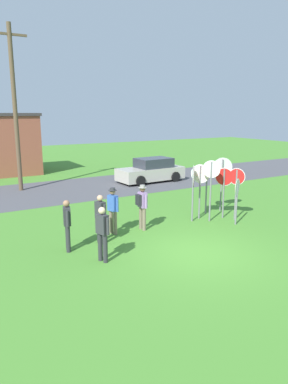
{
  "coord_description": "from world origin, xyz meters",
  "views": [
    {
      "loc": [
        -6.94,
        -8.33,
        4.39
      ],
      "look_at": [
        0.14,
        3.59,
        1.3
      ],
      "focal_mm": 33.58,
      "sensor_mm": 36.0,
      "label": 1
    }
  ],
  "objects_px": {
    "person_in_teal": "(101,216)",
    "stop_sign_tallest": "(211,181)",
    "stop_sign_leaning_right": "(207,179)",
    "person_with_sunhat": "(102,231)",
    "stop_sign_leaning_left": "(193,183)",
    "stop_sign_rear_left": "(237,194)",
    "person_holding_notes": "(142,204)",
    "stop_sign_far_back": "(224,184)",
    "stop_sign_center_cluster": "(236,185)",
    "person_in_blue": "(113,208)",
    "person_on_left": "(67,223)",
    "utility_pole": "(15,107)",
    "stop_sign_low_front": "(222,174)",
    "parked_car_on_street": "(151,171)",
    "stop_sign_rear_right": "(200,182)"
  },
  "relations": [
    {
      "from": "utility_pole",
      "to": "stop_sign_far_back",
      "type": "relative_size",
      "value": 4.17
    },
    {
      "from": "stop_sign_low_front",
      "to": "person_with_sunhat",
      "type": "distance_m",
      "value": 7.38
    },
    {
      "from": "stop_sign_leaning_right",
      "to": "stop_sign_rear_right",
      "type": "bearing_deg",
      "value": -149.01
    },
    {
      "from": "stop_sign_rear_left",
      "to": "person_holding_notes",
      "type": "distance_m",
      "value": 3.79
    },
    {
      "from": "person_in_blue",
      "to": "stop_sign_center_cluster",
      "type": "bearing_deg",
      "value": -10.82
    },
    {
      "from": "person_on_left",
      "to": "stop_sign_rear_right",
      "type": "bearing_deg",
      "value": 6.64
    },
    {
      "from": "stop_sign_center_cluster",
      "to": "stop_sign_tallest",
      "type": "height_order",
      "value": "stop_sign_tallest"
    },
    {
      "from": "utility_pole",
      "to": "person_with_sunhat",
      "type": "bearing_deg",
      "value": -90.61
    },
    {
      "from": "stop_sign_tallest",
      "to": "stop_sign_center_cluster",
      "type": "bearing_deg",
      "value": -19.48
    },
    {
      "from": "stop_sign_far_back",
      "to": "utility_pole",
      "type": "bearing_deg",
      "value": 121.16
    },
    {
      "from": "stop_sign_far_back",
      "to": "stop_sign_center_cluster",
      "type": "bearing_deg",
      "value": -56.51
    },
    {
      "from": "stop_sign_far_back",
      "to": "person_in_teal",
      "type": "bearing_deg",
      "value": -179.03
    },
    {
      "from": "stop_sign_leaning_right",
      "to": "person_in_teal",
      "type": "height_order",
      "value": "stop_sign_leaning_right"
    },
    {
      "from": "parked_car_on_street",
      "to": "person_holding_notes",
      "type": "bearing_deg",
      "value": -123.87
    },
    {
      "from": "stop_sign_leaning_left",
      "to": "person_in_blue",
      "type": "bearing_deg",
      "value": 175.95
    },
    {
      "from": "stop_sign_center_cluster",
      "to": "stop_sign_far_back",
      "type": "relative_size",
      "value": 1.01
    },
    {
      "from": "stop_sign_leaning_left",
      "to": "stop_sign_leaning_right",
      "type": "bearing_deg",
      "value": 26.24
    },
    {
      "from": "stop_sign_leaning_right",
      "to": "person_with_sunhat",
      "type": "bearing_deg",
      "value": -157.83
    },
    {
      "from": "stop_sign_rear_left",
      "to": "stop_sign_tallest",
      "type": "relative_size",
      "value": 0.74
    },
    {
      "from": "person_holding_notes",
      "to": "stop_sign_leaning_right",
      "type": "bearing_deg",
      "value": 7.91
    },
    {
      "from": "stop_sign_low_front",
      "to": "stop_sign_center_cluster",
      "type": "bearing_deg",
      "value": -107.62
    },
    {
      "from": "stop_sign_rear_left",
      "to": "parked_car_on_street",
      "type": "bearing_deg",
      "value": 78.52
    },
    {
      "from": "stop_sign_center_cluster",
      "to": "person_in_blue",
      "type": "bearing_deg",
      "value": 169.18
    },
    {
      "from": "stop_sign_rear_right",
      "to": "person_in_teal",
      "type": "relative_size",
      "value": 1.36
    },
    {
      "from": "utility_pole",
      "to": "stop_sign_leaning_left",
      "type": "xyz_separation_m",
      "value": [
        4.72,
        -9.78,
        -3.08
      ]
    },
    {
      "from": "stop_sign_low_front",
      "to": "person_in_blue",
      "type": "height_order",
      "value": "stop_sign_low_front"
    },
    {
      "from": "stop_sign_low_front",
      "to": "stop_sign_rear_right",
      "type": "distance_m",
      "value": 1.63
    },
    {
      "from": "stop_sign_leaning_right",
      "to": "stop_sign_tallest",
      "type": "xyz_separation_m",
      "value": [
        -0.62,
        -0.97,
        0.16
      ]
    },
    {
      "from": "person_in_blue",
      "to": "stop_sign_rear_right",
      "type": "bearing_deg",
      "value": -1.14
    },
    {
      "from": "stop_sign_rear_left",
      "to": "person_holding_notes",
      "type": "height_order",
      "value": "stop_sign_rear_left"
    },
    {
      "from": "stop_sign_rear_left",
      "to": "stop_sign_far_back",
      "type": "height_order",
      "value": "stop_sign_far_back"
    },
    {
      "from": "person_with_sunhat",
      "to": "person_on_left",
      "type": "bearing_deg",
      "value": 114.69
    },
    {
      "from": "stop_sign_tallest",
      "to": "person_on_left",
      "type": "xyz_separation_m",
      "value": [
        -6.08,
        -0.16,
        -0.75
      ]
    },
    {
      "from": "stop_sign_leaning_right",
      "to": "stop_sign_leaning_left",
      "type": "height_order",
      "value": "stop_sign_leaning_left"
    },
    {
      "from": "stop_sign_leaning_right",
      "to": "stop_sign_far_back",
      "type": "xyz_separation_m",
      "value": [
        0.14,
        -0.92,
        -0.08
      ]
    },
    {
      "from": "stop_sign_center_cluster",
      "to": "person_with_sunhat",
      "type": "xyz_separation_m",
      "value": [
        -6.5,
        -1.13,
        -0.52
      ]
    },
    {
      "from": "person_on_left",
      "to": "person_in_teal",
      "type": "height_order",
      "value": "same"
    },
    {
      "from": "parked_car_on_street",
      "to": "stop_sign_tallest",
      "type": "xyz_separation_m",
      "value": [
        -2.52,
        -8.62,
        1.02
      ]
    },
    {
      "from": "stop_sign_low_front",
      "to": "stop_sign_tallest",
      "type": "xyz_separation_m",
      "value": [
        -1.46,
        -0.94,
        0.01
      ]
    },
    {
      "from": "stop_sign_center_cluster",
      "to": "person_on_left",
      "type": "distance_m",
      "value": 7.14
    },
    {
      "from": "person_holding_notes",
      "to": "person_in_teal",
      "type": "bearing_deg",
      "value": -164.91
    },
    {
      "from": "person_on_left",
      "to": "person_with_sunhat",
      "type": "bearing_deg",
      "value": -65.31
    },
    {
      "from": "person_in_teal",
      "to": "stop_sign_tallest",
      "type": "bearing_deg",
      "value": 0.49
    },
    {
      "from": "person_in_teal",
      "to": "stop_sign_low_front",
      "type": "bearing_deg",
      "value": 8.84
    },
    {
      "from": "stop_sign_leaning_right",
      "to": "stop_sign_far_back",
      "type": "distance_m",
      "value": 0.93
    },
    {
      "from": "parked_car_on_street",
      "to": "stop_sign_tallest",
      "type": "relative_size",
      "value": 1.73
    },
    {
      "from": "utility_pole",
      "to": "stop_sign_center_cluster",
      "type": "height_order",
      "value": "utility_pole"
    },
    {
      "from": "stop_sign_tallest",
      "to": "person_on_left",
      "type": "height_order",
      "value": "stop_sign_tallest"
    },
    {
      "from": "stop_sign_low_front",
      "to": "stop_sign_leaning_left",
      "type": "relative_size",
      "value": 1.05
    },
    {
      "from": "parked_car_on_street",
      "to": "stop_sign_rear_right",
      "type": "distance_m",
      "value": 8.55
    }
  ]
}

